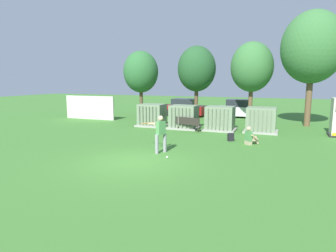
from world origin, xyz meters
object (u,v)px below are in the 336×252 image
object	(u,v)px
transformer_mid_east	(220,119)
transformer_east	(261,120)
transformer_west	(152,115)
transformer_mid_west	(184,117)
parked_car_leftmost	(183,108)
sports_ball	(167,157)
park_bench	(188,123)
seated_spectator	(250,137)
parked_car_left_of_center	(237,109)
backpack	(231,137)
batter	(160,132)

from	to	relation	value
transformer_mid_east	transformer_east	size ratio (longest dim) A/B	1.00
transformer_west	transformer_mid_west	bearing A→B (deg)	-3.38
parked_car_leftmost	sports_ball	bearing A→B (deg)	-73.87
park_bench	seated_spectator	size ratio (longest dim) A/B	1.91
parked_car_leftmost	parked_car_left_of_center	world-z (taller)	same
transformer_mid_west	seated_spectator	xyz separation A→B (m)	(4.86, -3.57, -0.41)
backpack	parked_car_leftmost	xyz separation A→B (m)	(-6.17, 10.00, 0.54)
transformer_mid_east	backpack	world-z (taller)	transformer_mid_east
transformer_mid_east	parked_car_leftmost	bearing A→B (deg)	125.81
batter	transformer_mid_west	bearing A→B (deg)	99.48
transformer_mid_west	seated_spectator	size ratio (longest dim) A/B	2.18
transformer_west	park_bench	bearing A→B (deg)	-17.74
park_bench	batter	size ratio (longest dim) A/B	1.06
transformer_east	batter	size ratio (longest dim) A/B	1.21
batter	sports_ball	xyz separation A→B (m)	(0.67, -0.80, -0.93)
transformer_mid_east	seated_spectator	bearing A→B (deg)	-57.61
park_bench	sports_ball	world-z (taller)	park_bench
transformer_east	parked_car_left_of_center	bearing A→B (deg)	109.66
transformer_mid_east	seated_spectator	distance (m)	4.42
transformer_mid_east	sports_ball	xyz separation A→B (m)	(-0.67, -7.85, -0.74)
transformer_mid_east	seated_spectator	size ratio (longest dim) A/B	2.18
park_bench	transformer_west	bearing A→B (deg)	162.26
transformer_mid_west	backpack	bearing A→B (deg)	-39.05
sports_ball	parked_car_left_of_center	bearing A→B (deg)	87.53
sports_ball	backpack	bearing A→B (deg)	67.44
transformer_west	parked_car_leftmost	bearing A→B (deg)	89.20
transformer_mid_west	parked_car_leftmost	size ratio (longest dim) A/B	0.49
transformer_mid_west	sports_ball	size ratio (longest dim) A/B	23.33
park_bench	backpack	distance (m)	3.88
transformer_west	transformer_east	distance (m)	7.61
transformer_mid_east	backpack	bearing A→B (deg)	-68.44
batter	parked_car_left_of_center	xyz separation A→B (m)	(1.34, 14.62, -0.22)
transformer_mid_east	transformer_west	bearing A→B (deg)	-179.97
transformer_mid_east	sports_ball	distance (m)	7.92
transformer_east	parked_car_leftmost	distance (m)	9.96
transformer_mid_west	parked_car_leftmost	world-z (taller)	same
batter	transformer_mid_east	bearing A→B (deg)	79.23
transformer_mid_west	parked_car_leftmost	distance (m)	7.35
transformer_west	parked_car_left_of_center	world-z (taller)	same
sports_ball	parked_car_left_of_center	xyz separation A→B (m)	(0.67, 15.42, 0.71)
transformer_mid_east	batter	bearing A→B (deg)	-100.77
transformer_mid_west	transformer_east	world-z (taller)	same
seated_spectator	parked_car_leftmost	xyz separation A→B (m)	(-7.26, 10.51, 0.38)
transformer_east	parked_car_leftmost	size ratio (longest dim) A/B	0.49
transformer_mid_east	sports_ball	bearing A→B (deg)	-94.86
transformer_mid_west	sports_ball	world-z (taller)	transformer_mid_west
transformer_west	sports_ball	xyz separation A→B (m)	(4.33, -7.85, -0.74)
park_bench	backpack	xyz separation A→B (m)	(3.17, -2.21, -0.32)
park_bench	parked_car_left_of_center	size ratio (longest dim) A/B	0.43
park_bench	backpack	world-z (taller)	park_bench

